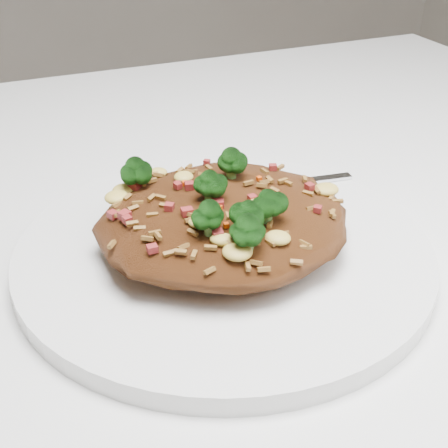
{
  "coord_description": "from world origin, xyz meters",
  "views": [
    {
      "loc": [
        -0.06,
        -0.4,
        1.0
      ],
      "look_at": [
        0.08,
        -0.07,
        0.78
      ],
      "focal_mm": 50.0,
      "sensor_mm": 36.0,
      "label": 1
    }
  ],
  "objects_px": {
    "plate": "(224,251)",
    "fork": "(267,186)",
    "fried_rice": "(224,210)",
    "dining_table": "(103,330)"
  },
  "relations": [
    {
      "from": "dining_table",
      "to": "fork",
      "type": "relative_size",
      "value": 7.38
    },
    {
      "from": "plate",
      "to": "fork",
      "type": "height_order",
      "value": "fork"
    },
    {
      "from": "plate",
      "to": "fork",
      "type": "xyz_separation_m",
      "value": [
        0.06,
        0.06,
        0.01
      ]
    },
    {
      "from": "fried_rice",
      "to": "fork",
      "type": "bearing_deg",
      "value": 44.19
    },
    {
      "from": "plate",
      "to": "fried_rice",
      "type": "bearing_deg",
      "value": -121.92
    },
    {
      "from": "plate",
      "to": "fork",
      "type": "relative_size",
      "value": 1.77
    },
    {
      "from": "dining_table",
      "to": "fork",
      "type": "xyz_separation_m",
      "value": [
        0.14,
        -0.0,
        0.11
      ]
    },
    {
      "from": "dining_table",
      "to": "plate",
      "type": "bearing_deg",
      "value": -39.04
    },
    {
      "from": "dining_table",
      "to": "fried_rice",
      "type": "xyz_separation_m",
      "value": [
        0.08,
        -0.07,
        0.13
      ]
    },
    {
      "from": "plate",
      "to": "fried_rice",
      "type": "distance_m",
      "value": 0.03
    }
  ]
}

